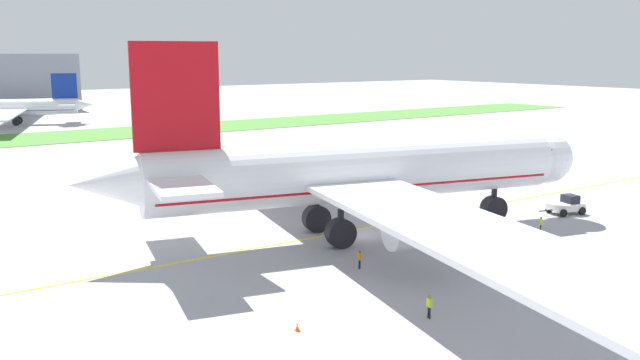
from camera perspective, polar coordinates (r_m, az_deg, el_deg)
ground_plane at (r=68.69m, az=3.45°, el=-4.65°), size 600.00×600.00×0.00m
apron_taxi_line at (r=70.21m, az=2.44°, el=-4.30°), size 280.00×0.36×0.01m
grass_median_strip at (r=160.52m, az=-19.86°, el=3.49°), size 320.00×24.00×0.10m
airliner_foreground at (r=66.79m, az=2.82°, el=0.60°), size 51.85×81.93×19.04m
pushback_tug at (r=82.47m, az=19.96°, el=-2.00°), size 5.77×3.37×2.14m
ground_crew_wingwalker_port at (r=58.03m, az=3.34°, el=-6.51°), size 0.49×0.43×1.61m
ground_crew_marshaller_front at (r=73.24m, az=18.02°, el=-3.43°), size 0.48×0.42×1.57m
ground_crew_wingwalker_starboard at (r=48.10m, az=9.15°, el=-10.23°), size 0.36×0.57×1.69m
traffic_cone_near_nose at (r=45.81m, az=-1.92°, el=-12.18°), size 0.36×0.36×0.58m
parked_airliner_far_outer at (r=191.95m, az=-24.70°, el=5.53°), size 40.34×65.70×13.03m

